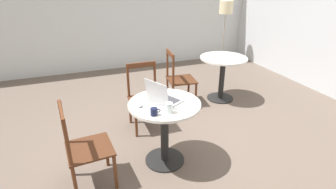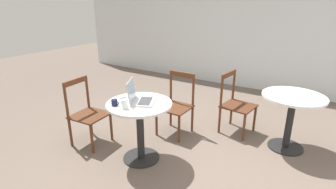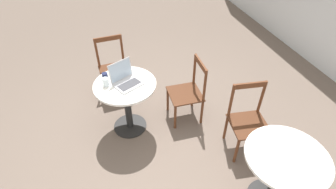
# 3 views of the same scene
# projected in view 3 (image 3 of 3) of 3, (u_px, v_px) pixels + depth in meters

# --- Properties ---
(ground_plane) EXTENTS (16.00, 16.00, 0.00)m
(ground_plane) POSITION_uv_depth(u_px,v_px,m) (159.00, 130.00, 3.66)
(ground_plane) COLOR #66564C
(cafe_table_near) EXTENTS (0.78, 0.78, 0.76)m
(cafe_table_near) POSITION_uv_depth(u_px,v_px,m) (126.00, 96.00, 3.36)
(cafe_table_near) COLOR black
(cafe_table_near) RESTS_ON ground_plane
(cafe_table_mid) EXTENTS (0.78, 0.78, 0.76)m
(cafe_table_mid) POSITION_uv_depth(u_px,v_px,m) (282.00, 169.00, 2.52)
(cafe_table_mid) COLOR black
(cafe_table_mid) RESTS_ON ground_plane
(chair_near_left) EXTENTS (0.47, 0.47, 0.91)m
(chair_near_left) POSITION_uv_depth(u_px,v_px,m) (114.00, 68.00, 4.06)
(chair_near_left) COLOR #562D19
(chair_near_left) RESTS_ON ground_plane
(chair_near_back) EXTENTS (0.44, 0.44, 0.91)m
(chair_near_back) POSITION_uv_depth(u_px,v_px,m) (188.00, 92.00, 3.60)
(chair_near_back) COLOR #562D19
(chair_near_back) RESTS_ON ground_plane
(chair_mid_left) EXTENTS (0.49, 0.49, 0.91)m
(chair_mid_left) POSITION_uv_depth(u_px,v_px,m) (248.00, 121.00, 3.18)
(chair_mid_left) COLOR #562D19
(chair_mid_left) RESTS_ON ground_plane
(laptop) EXTENTS (0.40, 0.41, 0.27)m
(laptop) POSITION_uv_depth(u_px,v_px,m) (126.00, 80.00, 3.20)
(laptop) COLOR #B7B7BC
(laptop) RESTS_ON cafe_table_near
(mouse) EXTENTS (0.06, 0.10, 0.03)m
(mouse) POSITION_uv_depth(u_px,v_px,m) (123.00, 71.00, 3.42)
(mouse) COLOR #B7B7BC
(mouse) RESTS_ON cafe_table_near
(mug) EXTENTS (0.11, 0.07, 0.08)m
(mug) POSITION_uv_depth(u_px,v_px,m) (105.00, 76.00, 3.29)
(mug) COLOR #141938
(mug) RESTS_ON cafe_table_near
(drinking_glass) EXTENTS (0.07, 0.07, 0.11)m
(drinking_glass) POSITION_uv_depth(u_px,v_px,m) (106.00, 82.00, 3.17)
(drinking_glass) COLOR silver
(drinking_glass) RESTS_ON cafe_table_near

